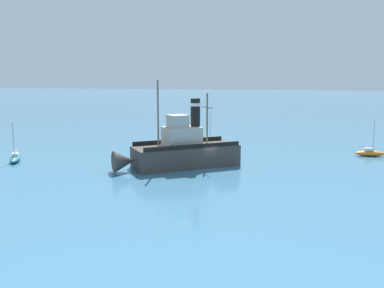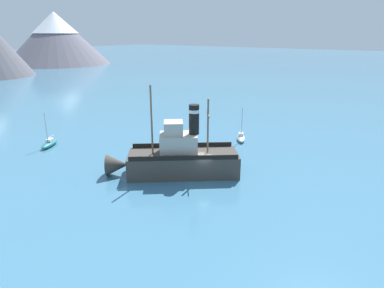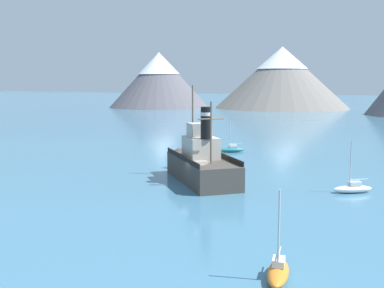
% 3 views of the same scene
% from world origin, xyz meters
% --- Properties ---
extents(ground_plane, '(600.00, 600.00, 0.00)m').
position_xyz_m(ground_plane, '(0.00, 0.00, 0.00)').
color(ground_plane, teal).
extents(old_tugboat, '(11.76, 13.26, 9.90)m').
position_xyz_m(old_tugboat, '(-0.65, 2.98, 1.83)').
color(old_tugboat, '#423D38').
rests_on(old_tugboat, ground).
extents(sailboat_teal, '(3.84, 2.85, 4.90)m').
position_xyz_m(sailboat_teal, '(-3.62, 23.20, 0.43)').
color(sailboat_teal, '#23757A').
rests_on(sailboat_teal, ground).
extents(sailboat_white, '(3.83, 2.89, 4.90)m').
position_xyz_m(sailboat_white, '(14.51, 3.23, 0.43)').
color(sailboat_white, white).
rests_on(sailboat_white, ground).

